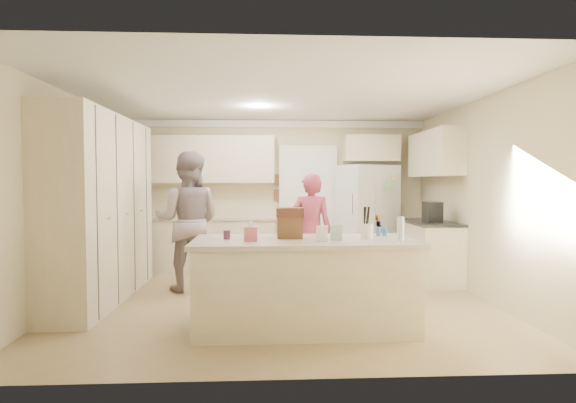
{
  "coord_description": "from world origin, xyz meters",
  "views": [
    {
      "loc": [
        -0.2,
        -5.66,
        1.51
      ],
      "look_at": [
        0.1,
        0.35,
        1.25
      ],
      "focal_mm": 28.0,
      "sensor_mm": 36.0,
      "label": 1
    }
  ],
  "objects_px": {
    "utensil_crock": "(366,231)",
    "island_base": "(305,286)",
    "coffee_maker": "(432,212)",
    "dollhouse_body": "(290,228)",
    "refrigerator": "(367,217)",
    "tissue_box": "(251,234)",
    "teen_boy": "(188,221)",
    "teen_girl": "(311,231)"
  },
  "relations": [
    {
      "from": "utensil_crock",
      "to": "island_base",
      "type": "bearing_deg",
      "value": -175.6
    },
    {
      "from": "coffee_maker",
      "to": "dollhouse_body",
      "type": "bearing_deg",
      "value": -140.71
    },
    {
      "from": "refrigerator",
      "to": "island_base",
      "type": "relative_size",
      "value": 0.82
    },
    {
      "from": "coffee_maker",
      "to": "island_base",
      "type": "relative_size",
      "value": 0.14
    },
    {
      "from": "coffee_maker",
      "to": "dollhouse_body",
      "type": "height_order",
      "value": "coffee_maker"
    },
    {
      "from": "tissue_box",
      "to": "refrigerator",
      "type": "bearing_deg",
      "value": 59.55
    },
    {
      "from": "teen_boy",
      "to": "teen_girl",
      "type": "distance_m",
      "value": 1.74
    },
    {
      "from": "refrigerator",
      "to": "dollhouse_body",
      "type": "bearing_deg",
      "value": -140.42
    },
    {
      "from": "refrigerator",
      "to": "teen_girl",
      "type": "relative_size",
      "value": 1.1
    },
    {
      "from": "island_base",
      "to": "tissue_box",
      "type": "relative_size",
      "value": 15.71
    },
    {
      "from": "tissue_box",
      "to": "teen_girl",
      "type": "height_order",
      "value": "teen_girl"
    },
    {
      "from": "coffee_maker",
      "to": "teen_girl",
      "type": "distance_m",
      "value": 1.82
    },
    {
      "from": "coffee_maker",
      "to": "dollhouse_body",
      "type": "xyz_separation_m",
      "value": [
        -2.2,
        -1.8,
        -0.03
      ]
    },
    {
      "from": "island_base",
      "to": "utensil_crock",
      "type": "relative_size",
      "value": 14.67
    },
    {
      "from": "teen_girl",
      "to": "teen_boy",
      "type": "bearing_deg",
      "value": 11.25
    },
    {
      "from": "teen_girl",
      "to": "refrigerator",
      "type": "bearing_deg",
      "value": -120.29
    },
    {
      "from": "island_base",
      "to": "teen_boy",
      "type": "distance_m",
      "value": 2.34
    },
    {
      "from": "refrigerator",
      "to": "coffee_maker",
      "type": "bearing_deg",
      "value": -85.39
    },
    {
      "from": "dollhouse_body",
      "to": "teen_boy",
      "type": "xyz_separation_m",
      "value": [
        -1.34,
        1.64,
        -0.07
      ]
    },
    {
      "from": "coffee_maker",
      "to": "utensil_crock",
      "type": "xyz_separation_m",
      "value": [
        -1.4,
        -1.85,
        -0.07
      ]
    },
    {
      "from": "coffee_maker",
      "to": "tissue_box",
      "type": "height_order",
      "value": "coffee_maker"
    },
    {
      "from": "dollhouse_body",
      "to": "coffee_maker",
      "type": "bearing_deg",
      "value": 39.29
    },
    {
      "from": "dollhouse_body",
      "to": "teen_boy",
      "type": "distance_m",
      "value": 2.11
    },
    {
      "from": "utensil_crock",
      "to": "tissue_box",
      "type": "height_order",
      "value": "utensil_crock"
    },
    {
      "from": "refrigerator",
      "to": "tissue_box",
      "type": "relative_size",
      "value": 12.86
    },
    {
      "from": "tissue_box",
      "to": "teen_boy",
      "type": "bearing_deg",
      "value": 117.02
    },
    {
      "from": "dollhouse_body",
      "to": "island_base",
      "type": "bearing_deg",
      "value": -33.69
    },
    {
      "from": "island_base",
      "to": "utensil_crock",
      "type": "xyz_separation_m",
      "value": [
        0.65,
        0.05,
        0.56
      ]
    },
    {
      "from": "coffee_maker",
      "to": "teen_boy",
      "type": "xyz_separation_m",
      "value": [
        -3.54,
        -0.16,
        -0.1
      ]
    },
    {
      "from": "teen_boy",
      "to": "dollhouse_body",
      "type": "bearing_deg",
      "value": 131.76
    },
    {
      "from": "coffee_maker",
      "to": "tissue_box",
      "type": "bearing_deg",
      "value": -142.43
    },
    {
      "from": "tissue_box",
      "to": "utensil_crock",
      "type": "bearing_deg",
      "value": 7.13
    },
    {
      "from": "tissue_box",
      "to": "coffee_maker",
      "type": "bearing_deg",
      "value": 37.57
    },
    {
      "from": "refrigerator",
      "to": "teen_girl",
      "type": "bearing_deg",
      "value": -153.54
    },
    {
      "from": "teen_boy",
      "to": "tissue_box",
      "type": "bearing_deg",
      "value": 119.53
    },
    {
      "from": "tissue_box",
      "to": "teen_girl",
      "type": "xyz_separation_m",
      "value": [
        0.8,
        1.9,
        -0.18
      ]
    },
    {
      "from": "utensil_crock",
      "to": "tissue_box",
      "type": "xyz_separation_m",
      "value": [
        -1.2,
        -0.15,
        -0.0
      ]
    },
    {
      "from": "coffee_maker",
      "to": "utensil_crock",
      "type": "relative_size",
      "value": 2.0
    },
    {
      "from": "utensil_crock",
      "to": "tissue_box",
      "type": "bearing_deg",
      "value": -172.87
    },
    {
      "from": "coffee_maker",
      "to": "utensil_crock",
      "type": "distance_m",
      "value": 2.32
    },
    {
      "from": "dollhouse_body",
      "to": "teen_girl",
      "type": "xyz_separation_m",
      "value": [
        0.4,
        1.7,
        -0.22
      ]
    },
    {
      "from": "island_base",
      "to": "teen_girl",
      "type": "distance_m",
      "value": 1.85
    }
  ]
}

